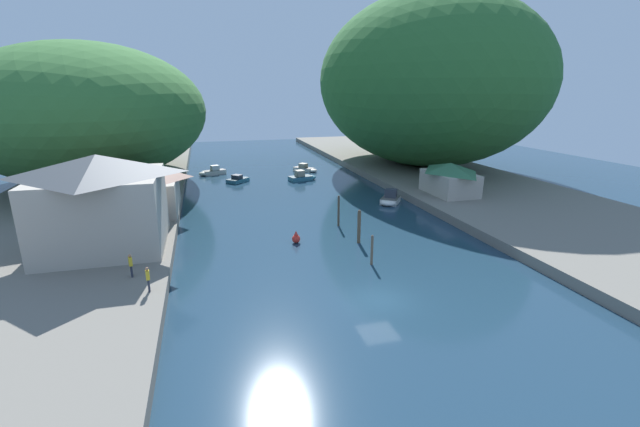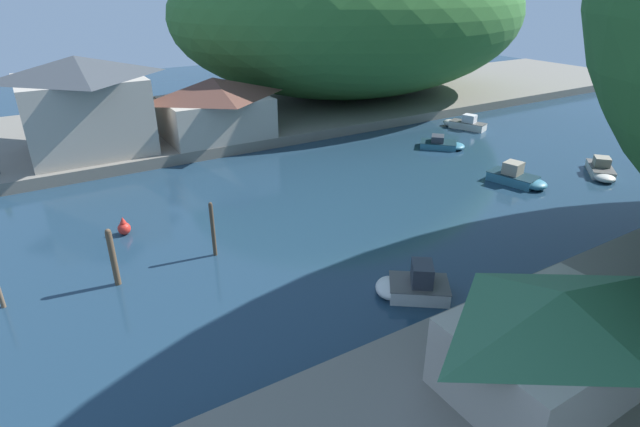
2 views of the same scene
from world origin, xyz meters
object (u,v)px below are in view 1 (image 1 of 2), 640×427
at_px(boat_yellow_tender, 306,169).
at_px(person_by_boathouse, 148,277).
at_px(right_bank_cottage, 450,178).
at_px(boat_far_right_bank, 239,179).
at_px(boat_red_skiff, 390,200).
at_px(boathouse_shed, 142,186).
at_px(channel_buoy_near, 296,238).
at_px(boat_navy_launch, 303,177).
at_px(boat_moored_right, 212,172).
at_px(waterfront_building, 102,201).
at_px(person_on_quay, 131,264).

distance_m(boat_yellow_tender, person_by_boathouse, 47.74).
bearing_deg(right_bank_cottage, boat_far_right_bank, 142.43).
relative_size(boat_far_right_bank, person_by_boathouse, 2.46).
distance_m(boat_red_skiff, boat_far_right_bank, 24.49).
relative_size(boathouse_shed, boat_yellow_tender, 2.25).
bearing_deg(right_bank_cottage, channel_buoy_near, -155.38).
xyz_separation_m(right_bank_cottage, boat_yellow_tender, (-12.56, 24.27, -2.52)).
distance_m(boat_red_skiff, boat_navy_launch, 17.96).
height_order(right_bank_cottage, boat_moored_right, right_bank_cottage).
xyz_separation_m(waterfront_building, boat_yellow_tender, (24.76, 33.43, -4.44)).
height_order(boat_red_skiff, channel_buoy_near, boat_red_skiff).
bearing_deg(boathouse_shed, waterfront_building, -99.11).
distance_m(boat_red_skiff, channel_buoy_near, 17.47).
height_order(right_bank_cottage, boat_navy_launch, right_bank_cottage).
xyz_separation_m(boathouse_shed, right_bank_cottage, (35.62, -1.41, -0.73)).
xyz_separation_m(boat_navy_launch, person_by_boathouse, (-18.41, -35.92, 1.42)).
xyz_separation_m(waterfront_building, boathouse_shed, (1.69, 10.56, -1.20)).
relative_size(boathouse_shed, boat_far_right_bank, 2.35).
bearing_deg(waterfront_building, person_by_boathouse, -66.51).
height_order(boathouse_shed, person_on_quay, boathouse_shed).
relative_size(boat_yellow_tender, person_on_quay, 2.56).
bearing_deg(person_on_quay, channel_buoy_near, -81.11).
bearing_deg(boat_red_skiff, right_bank_cottage, -148.05).
bearing_deg(person_on_quay, boat_moored_right, -25.53).
bearing_deg(waterfront_building, right_bank_cottage, 13.79).
bearing_deg(boat_far_right_bank, boat_moored_right, 165.55).
bearing_deg(boat_red_skiff, boat_navy_launch, -30.01).
height_order(boathouse_shed, boat_red_skiff, boathouse_shed).
bearing_deg(channel_buoy_near, person_by_boathouse, -142.44).
bearing_deg(boat_far_right_bank, person_by_boathouse, -58.07).
xyz_separation_m(boathouse_shed, boat_far_right_bank, (11.38, 17.24, -3.29)).
relative_size(right_bank_cottage, boat_navy_launch, 1.64).
height_order(boathouse_shed, right_bank_cottage, boathouse_shed).
relative_size(right_bank_cottage, boat_red_skiff, 1.91).
relative_size(channel_buoy_near, person_by_boathouse, 0.67).
relative_size(right_bank_cottage, boat_far_right_bank, 1.82).
height_order(boat_yellow_tender, person_by_boathouse, person_by_boathouse).
distance_m(right_bank_cottage, boat_far_right_bank, 30.68).
relative_size(boat_navy_launch, person_on_quay, 2.73).
relative_size(waterfront_building, right_bank_cottage, 1.32).
bearing_deg(waterfront_building, boat_yellow_tender, 53.48).
distance_m(boathouse_shed, person_on_quay, 17.62).
bearing_deg(channel_buoy_near, boat_navy_launch, 75.77).
height_order(channel_buoy_near, person_by_boathouse, person_by_boathouse).
distance_m(boat_far_right_bank, boat_navy_launch, 9.63).
distance_m(boat_red_skiff, boat_moored_right, 32.03).
height_order(boat_moored_right, boat_navy_launch, boat_navy_launch).
xyz_separation_m(waterfront_building, boat_moored_right, (9.21, 34.43, -4.38)).
bearing_deg(person_on_quay, boat_red_skiff, -74.81).
distance_m(boat_red_skiff, person_by_boathouse, 32.08).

